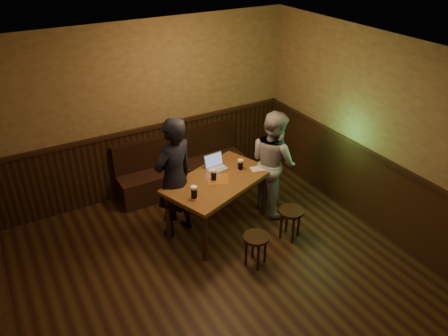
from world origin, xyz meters
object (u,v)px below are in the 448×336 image
stool_right (291,216)px  pint_left (194,192)px  stool_left (256,242)px  person_suit (174,178)px  pint_mid (214,175)px  pint_right (240,165)px  pub_table (218,186)px  laptop (216,165)px  bench (182,171)px  person_grey (273,162)px

stool_right → pint_left: pint_left is taller
stool_left → pint_left: size_ratio=2.59×
pint_left → person_suit: 0.46m
pint_mid → pint_right: 0.48m
pint_left → person_suit: person_suit is taller
pub_table → laptop: laptop is taller
stool_right → pub_table: bearing=135.9°
pint_left → pint_right: pint_left is taller
pint_right → person_suit: person_suit is taller
bench → stool_right: 2.16m
stool_right → pint_mid: pint_mid is taller
pint_right → pint_left: bearing=-160.1°
stool_right → person_suit: 1.72m
pint_mid → person_grey: 1.04m
pub_table → pint_left: size_ratio=9.80×
pub_table → stool_left: (0.02, -0.97, -0.35)m
stool_right → person_grey: (0.21, 0.76, 0.44)m
pub_table → pint_right: (0.42, 0.08, 0.19)m
stool_left → laptop: size_ratio=1.44×
stool_left → person_suit: bearing=117.6°
person_suit → laptop: bearing=169.4°
pint_mid → laptop: laptop is taller
person_suit → bench: bearing=-136.2°
pint_left → person_grey: bearing=10.8°
bench → pint_right: 1.41m
bench → laptop: (0.12, -1.00, 0.57)m
pub_table → pint_left: bearing=-173.3°
bench → pint_left: 1.73m
person_suit → stool_right: bearing=127.2°
pub_table → pint_left: pint_left is taller
bench → person_grey: 1.67m
bench → pint_right: size_ratio=13.06×
laptop → person_suit: 0.71m
laptop → person_grey: (0.85, -0.27, -0.06)m
pint_left → stool_right: bearing=-20.7°
bench → pint_mid: size_ratio=13.53×
laptop → bench: bearing=93.2°
pub_table → stool_right: size_ratio=3.68×
laptop → person_suit: (-0.70, -0.09, 0.03)m
pint_mid → person_grey: bearing=0.5°
pint_mid → pint_right: (0.48, 0.06, 0.00)m
pub_table → stool_right: bearing=-64.3°
laptop → pub_table: bearing=-115.8°
bench → pint_mid: bearing=-92.9°
bench → laptop: size_ratio=6.84×
stool_left → laptop: laptop is taller
pub_table → stool_left: size_ratio=3.78×
stool_left → person_grey: 1.44m
stool_left → person_grey: size_ratio=0.28×
pint_left → person_grey: size_ratio=0.11×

